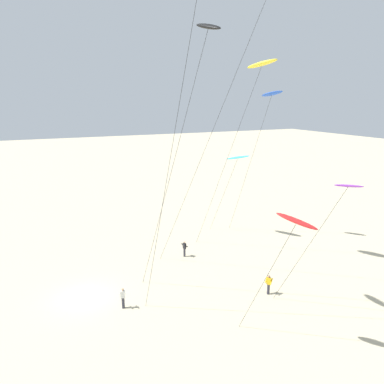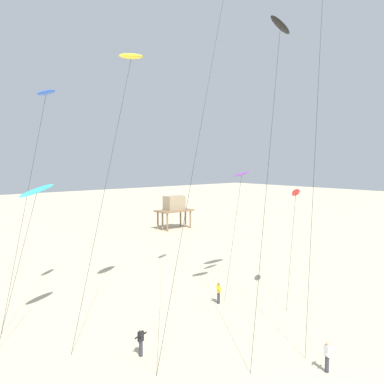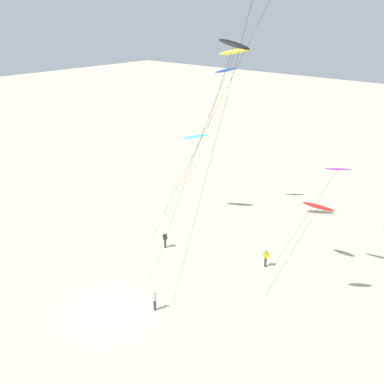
{
  "view_description": "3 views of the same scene",
  "coord_description": "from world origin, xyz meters",
  "px_view_note": "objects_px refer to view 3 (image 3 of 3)",
  "views": [
    {
      "loc": [
        26.66,
        -2.64,
        15.35
      ],
      "look_at": [
        0.3,
        9.43,
        7.81
      ],
      "focal_mm": 33.1,
      "sensor_mm": 36.0,
      "label": 1
    },
    {
      "loc": [
        -16.3,
        -8.89,
        11.21
      ],
      "look_at": [
        1.35,
        11.82,
        9.07
      ],
      "focal_mm": 38.82,
      "sensor_mm": 36.0,
      "label": 2
    },
    {
      "loc": [
        25.05,
        -18.68,
        22.11
      ],
      "look_at": [
        -0.0,
        10.2,
        6.93
      ],
      "focal_mm": 43.74,
      "sensor_mm": 36.0,
      "label": 3
    }
  ],
  "objects_px": {
    "kite_black": "(233,48)",
    "kite_yellow": "(235,53)",
    "kite_flyer_furthest": "(266,258)",
    "kite_flyer_nearest": "(165,239)",
    "kite_flyer_middle": "(155,300)",
    "kite_blue": "(225,72)",
    "kite_purple": "(337,171)",
    "kite_cyan": "(194,137)",
    "kite_red": "(318,208)"
  },
  "relations": [
    {
      "from": "kite_purple",
      "to": "kite_flyer_nearest",
      "type": "height_order",
      "value": "kite_purple"
    },
    {
      "from": "kite_yellow",
      "to": "kite_flyer_middle",
      "type": "relative_size",
      "value": 11.31
    },
    {
      "from": "kite_purple",
      "to": "kite_blue",
      "type": "distance_m",
      "value": 17.12
    },
    {
      "from": "kite_purple",
      "to": "kite_flyer_middle",
      "type": "distance_m",
      "value": 17.8
    },
    {
      "from": "kite_flyer_furthest",
      "to": "kite_flyer_nearest",
      "type": "bearing_deg",
      "value": -160.36
    },
    {
      "from": "kite_flyer_furthest",
      "to": "kite_cyan",
      "type": "bearing_deg",
      "value": 160.46
    },
    {
      "from": "kite_red",
      "to": "kite_flyer_furthest",
      "type": "height_order",
      "value": "kite_red"
    },
    {
      "from": "kite_purple",
      "to": "kite_cyan",
      "type": "relative_size",
      "value": 1.06
    },
    {
      "from": "kite_black",
      "to": "kite_red",
      "type": "relative_size",
      "value": 2.24
    },
    {
      "from": "kite_purple",
      "to": "kite_yellow",
      "type": "xyz_separation_m",
      "value": [
        -10.87,
        0.49,
        8.52
      ]
    },
    {
      "from": "kite_black",
      "to": "kite_purple",
      "type": "bearing_deg",
      "value": 57.41
    },
    {
      "from": "kite_flyer_middle",
      "to": "kite_purple",
      "type": "bearing_deg",
      "value": 60.01
    },
    {
      "from": "kite_flyer_nearest",
      "to": "kite_flyer_middle",
      "type": "bearing_deg",
      "value": -50.57
    },
    {
      "from": "kite_yellow",
      "to": "kite_blue",
      "type": "distance_m",
      "value": 6.74
    },
    {
      "from": "kite_purple",
      "to": "kite_red",
      "type": "relative_size",
      "value": 1.14
    },
    {
      "from": "kite_flyer_nearest",
      "to": "kite_flyer_furthest",
      "type": "bearing_deg",
      "value": 19.64
    },
    {
      "from": "kite_blue",
      "to": "kite_cyan",
      "type": "xyz_separation_m",
      "value": [
        -1.83,
        -2.73,
        -6.67
      ]
    },
    {
      "from": "kite_flyer_furthest",
      "to": "kite_flyer_middle",
      "type": "bearing_deg",
      "value": -104.67
    },
    {
      "from": "kite_purple",
      "to": "kite_flyer_nearest",
      "type": "distance_m",
      "value": 17.62
    },
    {
      "from": "kite_cyan",
      "to": "kite_flyer_furthest",
      "type": "xyz_separation_m",
      "value": [
        12.3,
        -4.36,
        -8.25
      ]
    },
    {
      "from": "kite_blue",
      "to": "kite_flyer_middle",
      "type": "bearing_deg",
      "value": -67.69
    },
    {
      "from": "kite_cyan",
      "to": "kite_flyer_nearest",
      "type": "distance_m",
      "value": 11.67
    },
    {
      "from": "kite_purple",
      "to": "kite_cyan",
      "type": "xyz_separation_m",
      "value": [
        -17.06,
        2.25,
        -0.64
      ]
    },
    {
      "from": "kite_red",
      "to": "kite_cyan",
      "type": "height_order",
      "value": "kite_cyan"
    },
    {
      "from": "kite_cyan",
      "to": "kite_red",
      "type": "bearing_deg",
      "value": -21.7
    },
    {
      "from": "kite_black",
      "to": "kite_yellow",
      "type": "relative_size",
      "value": 1.07
    },
    {
      "from": "kite_blue",
      "to": "kite_cyan",
      "type": "bearing_deg",
      "value": -123.79
    },
    {
      "from": "kite_purple",
      "to": "kite_blue",
      "type": "relative_size",
      "value": 0.62
    },
    {
      "from": "kite_red",
      "to": "kite_yellow",
      "type": "height_order",
      "value": "kite_yellow"
    },
    {
      "from": "kite_black",
      "to": "kite_blue",
      "type": "distance_m",
      "value": 16.79
    },
    {
      "from": "kite_red",
      "to": "kite_cyan",
      "type": "distance_m",
      "value": 19.49
    },
    {
      "from": "kite_black",
      "to": "kite_flyer_middle",
      "type": "distance_m",
      "value": 19.59
    },
    {
      "from": "kite_blue",
      "to": "kite_flyer_nearest",
      "type": "distance_m",
      "value": 18.25
    },
    {
      "from": "kite_flyer_nearest",
      "to": "kite_yellow",
      "type": "bearing_deg",
      "value": 60.88
    },
    {
      "from": "kite_cyan",
      "to": "kite_flyer_furthest",
      "type": "height_order",
      "value": "kite_cyan"
    },
    {
      "from": "kite_yellow",
      "to": "kite_blue",
      "type": "bearing_deg",
      "value": 134.23
    },
    {
      "from": "kite_red",
      "to": "kite_blue",
      "type": "distance_m",
      "value": 20.42
    },
    {
      "from": "kite_black",
      "to": "kite_flyer_nearest",
      "type": "bearing_deg",
      "value": 165.69
    },
    {
      "from": "kite_cyan",
      "to": "kite_purple",
      "type": "bearing_deg",
      "value": -7.53
    },
    {
      "from": "kite_red",
      "to": "kite_cyan",
      "type": "bearing_deg",
      "value": 158.3
    },
    {
      "from": "kite_cyan",
      "to": "kite_yellow",
      "type": "bearing_deg",
      "value": -15.86
    },
    {
      "from": "kite_blue",
      "to": "kite_purple",
      "type": "bearing_deg",
      "value": -18.11
    },
    {
      "from": "kite_yellow",
      "to": "kite_black",
      "type": "bearing_deg",
      "value": -54.79
    },
    {
      "from": "kite_flyer_furthest",
      "to": "kite_black",
      "type": "bearing_deg",
      "value": -92.35
    },
    {
      "from": "kite_purple",
      "to": "kite_flyer_nearest",
      "type": "relative_size",
      "value": 6.15
    },
    {
      "from": "kite_yellow",
      "to": "kite_flyer_middle",
      "type": "xyz_separation_m",
      "value": [
        3.16,
        -13.85,
        -17.42
      ]
    },
    {
      "from": "kite_purple",
      "to": "kite_yellow",
      "type": "distance_m",
      "value": 13.82
    },
    {
      "from": "kite_purple",
      "to": "kite_red",
      "type": "bearing_deg",
      "value": -78.15
    },
    {
      "from": "kite_purple",
      "to": "kite_flyer_furthest",
      "type": "xyz_separation_m",
      "value": [
        -4.76,
        -2.11,
        -8.9
      ]
    },
    {
      "from": "kite_yellow",
      "to": "kite_flyer_middle",
      "type": "height_order",
      "value": "kite_yellow"
    }
  ]
}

